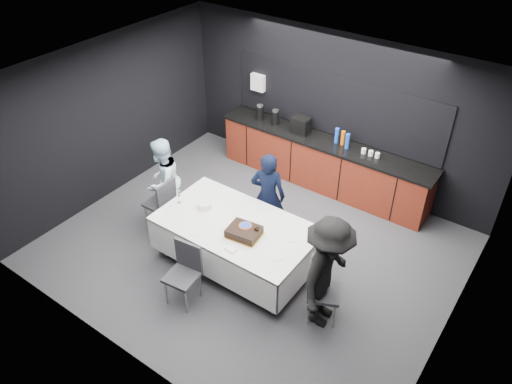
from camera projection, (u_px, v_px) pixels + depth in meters
ground at (252, 248)px, 7.92m from camera, size 6.00×6.00×0.00m
room_shell at (252, 148)px, 6.83m from camera, size 6.04×5.04×2.82m
kitchenette at (322, 159)px, 9.08m from camera, size 4.10×0.64×2.05m
party_table at (236, 231)px, 7.28m from camera, size 2.32×1.32×0.78m
cake_assembly at (244, 232)px, 6.97m from camera, size 0.52×0.45×0.16m
plate_stack at (205, 205)px, 7.48m from camera, size 0.21×0.21×0.10m
loose_plate_near at (197, 231)px, 7.06m from camera, size 0.22×0.22×0.01m
loose_plate_right_a at (292, 237)px, 6.95m from camera, size 0.22×0.22×0.01m
loose_plate_right_b at (277, 256)px, 6.65m from camera, size 0.19×0.19×0.01m
loose_plate_far at (259, 207)px, 7.52m from camera, size 0.20×0.20×0.01m
fork_pile at (231, 249)px, 6.74m from camera, size 0.17×0.12×0.02m
champagne_flute at (178, 194)px, 7.51m from camera, size 0.06×0.06×0.22m
chair_left at (163, 201)px, 8.06m from camera, size 0.43×0.43×0.92m
chair_right at (318, 287)px, 6.53m from camera, size 0.56×0.56×0.92m
chair_near at (185, 269)px, 6.80m from camera, size 0.46×0.46×0.92m
person_center at (268, 196)px, 7.79m from camera, size 0.65×0.54×1.52m
person_left at (163, 181)px, 8.14m from camera, size 0.69×0.82×1.49m
person_right at (327, 274)px, 6.30m from camera, size 0.74×1.15×1.69m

